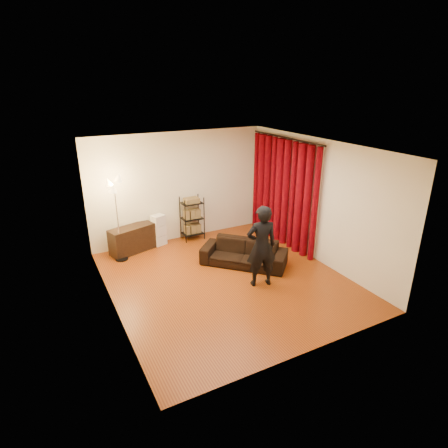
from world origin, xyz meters
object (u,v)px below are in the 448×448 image
sofa (244,253)px  person (261,246)px  storage_boxes (159,230)px  wire_shelf (192,218)px  floor_lamp (118,220)px  media_cabinet (132,239)px

sofa → person: 1.06m
sofa → person: (-0.14, -0.89, 0.56)m
sofa → storage_boxes: size_ratio=2.38×
sofa → wire_shelf: size_ratio=1.65×
sofa → floor_lamp: 2.86m
person → wire_shelf: bearing=-69.8°
sofa → media_cabinet: 2.69m
person → storage_boxes: size_ratio=2.14×
storage_boxes → floor_lamp: (-1.04, -0.39, 0.57)m
person → wire_shelf: person is taller
media_cabinet → storage_boxes: storage_boxes is taller
person → storage_boxes: 3.04m
person → floor_lamp: bearing=-33.2°
storage_boxes → wire_shelf: (0.87, -0.03, 0.17)m
media_cabinet → storage_boxes: size_ratio=1.39×
media_cabinet → wire_shelf: (1.56, 0.05, 0.24)m
sofa → storage_boxes: storage_boxes is taller
storage_boxes → wire_shelf: bearing=-2.3°
media_cabinet → wire_shelf: size_ratio=0.96×
person → media_cabinet: (-1.85, 2.69, -0.51)m
media_cabinet → floor_lamp: floor_lamp is taller
media_cabinet → sofa: bearing=-59.4°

